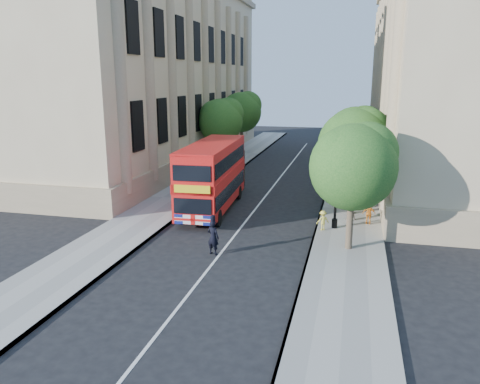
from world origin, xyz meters
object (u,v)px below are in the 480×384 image
Objects in this scene: lamp_post at (336,185)px; police_constable at (213,237)px; box_van at (224,176)px; double_decker_bus at (213,174)px; woman_pedestrian at (350,206)px.

lamp_post is 3.14× the size of police_constable.
box_van is 11.36m from police_constable.
police_constable is (2.21, -7.19, -1.43)m from double_decker_bus.
woman_pedestrian is (6.04, 6.71, 0.10)m from police_constable.
lamp_post is at bearing -19.31° from double_decker_bus.
woman_pedestrian reaches higher than police_constable.
double_decker_bus is at bearing -56.38° from police_constable.
double_decker_bus reaches higher than woman_pedestrian.
box_van is at bearing -44.62° from woman_pedestrian.
box_van is at bearing -60.28° from police_constable.
box_van is 9.67m from woman_pedestrian.
police_constable is at bearing -136.70° from lamp_post.
lamp_post is at bearing 48.92° from woman_pedestrian.
police_constable is at bearing -75.99° from double_decker_bus.
police_constable is at bearing -78.66° from box_van.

